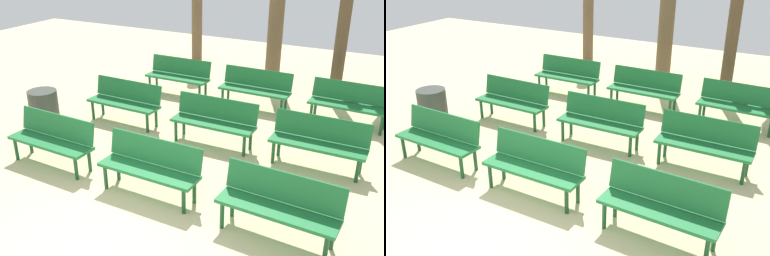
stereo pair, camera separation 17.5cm
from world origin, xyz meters
TOP-DOWN VIEW (x-y plane):
  - ground_plane at (0.00, 0.00)m, footprint 24.00×24.00m
  - bench_r0_c0 at (-1.96, 1.61)m, footprint 1.61×0.52m
  - bench_r0_c1 at (0.03, 1.58)m, footprint 1.61×0.50m
  - bench_r0_c2 at (2.06, 1.50)m, footprint 1.62×0.55m
  - bench_r1_c0 at (-1.97, 3.70)m, footprint 1.61×0.51m
  - bench_r1_c1 at (0.12, 3.63)m, footprint 1.60×0.49m
  - bench_r1_c2 at (2.06, 3.63)m, footprint 1.60×0.48m
  - bench_r2_c0 at (-1.86, 5.76)m, footprint 1.60×0.49m
  - bench_r2_c1 at (0.14, 5.75)m, footprint 1.60×0.49m
  - bench_r2_c2 at (2.18, 5.75)m, footprint 1.61×0.53m
  - tree_1 at (-0.17, 7.86)m, footprint 0.40×0.40m
  - tree_2 at (1.64, 7.04)m, footprint 0.28×0.28m
  - tree_3 at (-2.84, 8.61)m, footprint 0.32×0.32m
  - trash_bin at (-3.26, 2.69)m, footprint 0.58×0.58m

SIDE VIEW (x-z plane):
  - ground_plane at x=0.00m, z-range 0.00..0.00m
  - trash_bin at x=-3.26m, z-range 0.00..0.79m
  - bench_r0_c0 at x=-1.96m, z-range 0.07..0.94m
  - bench_r0_c1 at x=0.03m, z-range 0.07..0.94m
  - bench_r0_c2 at x=2.06m, z-range 0.07..0.94m
  - bench_r1_c0 at x=-1.97m, z-range 0.07..0.94m
  - bench_r1_c1 at x=0.12m, z-range 0.07..0.94m
  - bench_r1_c2 at x=2.06m, z-range 0.07..0.94m
  - bench_r2_c0 at x=-1.86m, z-range 0.07..0.94m
  - bench_r2_c1 at x=0.14m, z-range 0.07..0.94m
  - bench_r2_c2 at x=2.18m, z-range 0.07..0.94m
  - tree_2 at x=1.64m, z-range 0.00..2.78m
  - tree_1 at x=-0.17m, z-range 0.00..3.23m
  - tree_3 at x=-2.84m, z-range 0.00..3.52m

